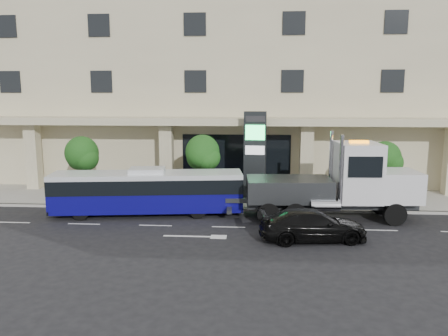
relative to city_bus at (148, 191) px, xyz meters
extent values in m
plane|color=black|center=(4.92, -0.63, -1.43)|extent=(120.00, 120.00, 0.00)
cube|color=gray|center=(4.92, 4.37, -1.36)|extent=(120.00, 6.00, 0.15)
cube|color=gray|center=(4.92, 1.37, -1.36)|extent=(120.00, 0.30, 0.15)
cube|color=tan|center=(4.92, 14.87, 8.57)|extent=(60.00, 15.00, 20.00)
cube|color=tan|center=(4.92, 6.17, 3.77)|extent=(60.00, 2.80, 0.50)
cube|color=black|center=(4.92, 7.34, 0.72)|extent=(8.00, 0.12, 4.00)
cube|color=tan|center=(-10.08, 6.17, 1.17)|extent=(0.90, 0.90, 4.90)
cube|color=tan|center=(-0.08, 6.17, 1.17)|extent=(0.90, 0.90, 4.90)
cube|color=tan|center=(9.92, 6.17, 1.17)|extent=(0.90, 0.90, 4.90)
cylinder|color=#422B19|center=(-5.08, 2.97, 0.12)|extent=(0.14, 0.14, 2.80)
sphere|color=#144212|center=(-5.08, 2.97, 1.84)|extent=(2.20, 2.20, 2.20)
sphere|color=#144212|center=(-4.73, 2.77, 1.52)|extent=(1.65, 1.65, 1.65)
sphere|color=#144212|center=(-5.38, 3.17, 1.44)|extent=(1.54, 1.54, 1.54)
cylinder|color=#422B19|center=(2.92, 2.97, 0.19)|extent=(0.14, 0.14, 2.94)
sphere|color=#144212|center=(2.92, 2.97, 1.99)|extent=(2.20, 2.20, 2.20)
sphere|color=#144212|center=(3.27, 2.77, 1.66)|extent=(1.65, 1.65, 1.65)
sphere|color=#144212|center=(2.62, 3.17, 1.57)|extent=(1.54, 1.54, 1.54)
cylinder|color=#422B19|center=(14.42, 2.97, 0.08)|extent=(0.14, 0.14, 2.73)
sphere|color=#144212|center=(14.42, 2.97, 1.76)|extent=(2.00, 2.00, 2.00)
sphere|color=#144212|center=(14.77, 2.77, 1.45)|extent=(1.50, 1.50, 1.50)
sphere|color=#144212|center=(14.12, 3.17, 1.37)|extent=(1.40, 1.40, 1.40)
cylinder|color=black|center=(-3.53, -1.43, -0.97)|extent=(0.95, 0.39, 0.92)
cylinder|color=black|center=(-3.78, 0.49, -0.97)|extent=(0.95, 0.39, 0.92)
cylinder|color=black|center=(3.06, -0.58, -0.97)|extent=(0.95, 0.39, 0.92)
cylinder|color=black|center=(2.81, 1.34, -0.97)|extent=(0.95, 0.39, 0.92)
cube|color=#0B0763|center=(0.01, 0.00, -0.56)|extent=(11.28, 3.71, 1.11)
cube|color=black|center=(0.01, 0.00, 0.41)|extent=(11.29, 3.75, 0.83)
cube|color=silver|center=(0.01, 0.00, 0.97)|extent=(11.28, 3.71, 0.28)
cube|color=silver|center=(0.01, 0.00, 1.24)|extent=(2.20, 1.73, 0.28)
cube|color=#2D3033|center=(-5.44, -0.70, -1.02)|extent=(0.44, 2.31, 0.28)
cube|color=#2D3033|center=(5.45, 0.71, -1.02)|extent=(0.44, 2.31, 0.28)
cube|color=#2D3033|center=(10.66, -0.16, -0.53)|extent=(9.63, 1.61, 0.45)
cube|color=silver|center=(14.32, 0.03, 0.54)|extent=(2.38, 2.70, 1.69)
cube|color=silver|center=(15.45, 0.08, 0.54)|extent=(0.19, 2.26, 1.35)
cube|color=silver|center=(12.07, -0.09, 1.33)|extent=(2.40, 2.93, 3.27)
cube|color=black|center=(13.14, -0.03, 1.84)|extent=(0.23, 2.48, 1.35)
cylinder|color=silver|center=(10.89, -1.39, 1.61)|extent=(0.21, 0.21, 3.83)
cylinder|color=silver|center=(10.77, 1.09, 1.61)|extent=(0.21, 0.21, 3.83)
cube|color=#2D3033|center=(8.24, -0.28, 0.31)|extent=(4.87, 2.94, 1.24)
cube|color=#2D3033|center=(5.54, -0.42, -0.36)|extent=(1.82, 0.41, 0.25)
cube|color=#2D3033|center=(4.86, -0.46, -0.81)|extent=(0.38, 2.04, 0.20)
cube|color=orange|center=(12.07, -0.09, 3.02)|extent=(1.03, 0.45, 0.16)
cylinder|color=black|center=(13.93, -1.18, -0.81)|extent=(1.26, 0.42, 1.24)
cylinder|color=black|center=(13.81, 1.18, -0.81)|extent=(1.26, 0.42, 1.24)
cylinder|color=black|center=(8.53, -1.46, -0.81)|extent=(1.26, 0.42, 1.24)
cylinder|color=black|center=(8.41, 0.91, -0.81)|extent=(1.26, 0.42, 1.24)
cylinder|color=black|center=(7.06, -1.53, -0.81)|extent=(1.26, 0.42, 1.24)
cylinder|color=black|center=(6.94, 0.83, -0.81)|extent=(1.26, 0.42, 1.24)
imported|color=black|center=(9.15, -3.96, -0.68)|extent=(5.46, 2.80, 1.51)
cube|color=black|center=(6.29, 4.01, 1.63)|extent=(1.50, 0.63, 5.82)
cube|color=#29FA71|center=(6.29, 3.74, 3.18)|extent=(1.26, 0.18, 0.97)
cube|color=silver|center=(6.29, 3.74, 2.02)|extent=(1.26, 0.18, 0.58)
cube|color=#262628|center=(6.29, 3.74, 4.06)|extent=(1.26, 0.18, 0.39)
camera|label=1|loc=(6.28, -24.75, 5.61)|focal=35.00mm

